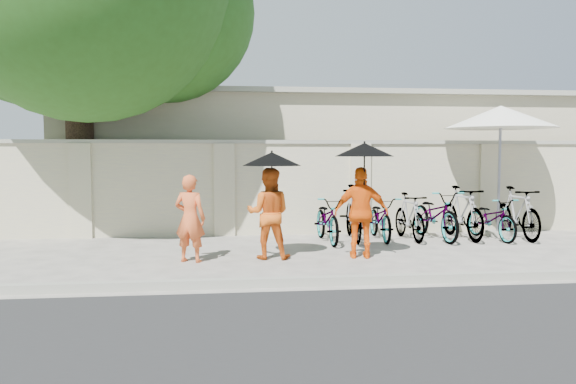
{
  "coord_description": "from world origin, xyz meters",
  "views": [
    {
      "loc": [
        -1.02,
        -9.12,
        1.8
      ],
      "look_at": [
        0.13,
        0.83,
        1.1
      ],
      "focal_mm": 35.0,
      "sensor_mm": 36.0,
      "label": 1
    }
  ],
  "objects": [
    {
      "name": "bike_2",
      "position": [
        2.21,
        2.11,
        0.45
      ],
      "size": [
        0.68,
        1.75,
        0.91
      ],
      "primitive_type": "imported",
      "rotation": [
        0.0,
        0.0,
        -0.04
      ],
      "color": "gray",
      "rests_on": "ground"
    },
    {
      "name": "monk_left",
      "position": [
        -1.57,
        0.18,
        0.72
      ],
      "size": [
        0.62,
        0.51,
        1.45
      ],
      "primitive_type": "imported",
      "rotation": [
        0.0,
        0.0,
        2.78
      ],
      "color": "#DD5A29",
      "rests_on": "ground"
    },
    {
      "name": "bike_0",
      "position": [
        1.06,
        1.91,
        0.47
      ],
      "size": [
        0.7,
        1.81,
        0.94
      ],
      "primitive_type": "imported",
      "rotation": [
        0.0,
        0.0,
        0.04
      ],
      "color": "gray",
      "rests_on": "ground"
    },
    {
      "name": "bike_7",
      "position": [
        5.08,
        1.92,
        0.55
      ],
      "size": [
        0.52,
        1.82,
        1.09
      ],
      "primitive_type": "imported",
      "rotation": [
        0.0,
        0.0,
        0.01
      ],
      "color": "gray",
      "rests_on": "ground"
    },
    {
      "name": "building_behind",
      "position": [
        2.0,
        7.0,
        1.6
      ],
      "size": [
        14.0,
        6.0,
        3.2
      ],
      "primitive_type": "cube",
      "color": "#B5AB8D",
      "rests_on": "ground"
    },
    {
      "name": "bike_4",
      "position": [
        3.36,
        2.04,
        0.51
      ],
      "size": [
        0.87,
        2.01,
        1.03
      ],
      "primitive_type": "imported",
      "rotation": [
        0.0,
        0.0,
        0.1
      ],
      "color": "gray",
      "rests_on": "ground"
    },
    {
      "name": "kerb",
      "position": [
        0.0,
        -1.7,
        0.06
      ],
      "size": [
        40.0,
        0.16,
        0.12
      ],
      "primitive_type": "cube",
      "color": "gray",
      "rests_on": "ground"
    },
    {
      "name": "ground",
      "position": [
        0.0,
        0.0,
        0.0
      ],
      "size": [
        80.0,
        80.0,
        0.0
      ],
      "primitive_type": "plane",
      "color": "#A9A193"
    },
    {
      "name": "monk_right",
      "position": [
        1.32,
        0.19,
        0.78
      ],
      "size": [
        0.97,
        0.54,
        1.56
      ],
      "primitive_type": "imported",
      "rotation": [
        0.0,
        0.0,
        2.96
      ],
      "color": "#F65E0C",
      "rests_on": "ground"
    },
    {
      "name": "monk_center",
      "position": [
        -0.26,
        0.33,
        0.78
      ],
      "size": [
        0.85,
        0.71,
        1.55
      ],
      "primitive_type": "imported",
      "rotation": [
        0.0,
        0.0,
        2.96
      ],
      "color": "#D55916",
      "rests_on": "ground"
    },
    {
      "name": "bike_6",
      "position": [
        4.51,
        1.88,
        0.44
      ],
      "size": [
        0.8,
        1.73,
        0.87
      ],
      "primitive_type": "imported",
      "rotation": [
        0.0,
        0.0,
        0.14
      ],
      "color": "gray",
      "rests_on": "ground"
    },
    {
      "name": "parasol_right",
      "position": [
        1.34,
        0.11,
        1.85
      ],
      "size": [
        1.0,
        1.0,
        1.08
      ],
      "color": "black",
      "rests_on": "ground"
    },
    {
      "name": "compound_wall",
      "position": [
        1.0,
        3.2,
        1.0
      ],
      "size": [
        20.0,
        0.3,
        2.0
      ],
      "primitive_type": "cube",
      "color": "#C4BD8E",
      "rests_on": "ground"
    },
    {
      "name": "bike_3",
      "position": [
        2.78,
        2.01,
        0.49
      ],
      "size": [
        0.52,
        1.64,
        0.97
      ],
      "primitive_type": "imported",
      "rotation": [
        0.0,
        0.0,
        0.04
      ],
      "color": "gray",
      "rests_on": "ground"
    },
    {
      "name": "parasol_center",
      "position": [
        -0.21,
        0.25,
        1.7
      ],
      "size": [
        0.99,
        0.99,
        0.94
      ],
      "color": "black",
      "rests_on": "ground"
    },
    {
      "name": "bike_5",
      "position": [
        3.93,
        2.04,
        0.55
      ],
      "size": [
        0.62,
        1.86,
        1.11
      ],
      "primitive_type": "imported",
      "rotation": [
        0.0,
        0.0,
        0.05
      ],
      "color": "gray",
      "rests_on": "ground"
    },
    {
      "name": "patio_umbrella",
      "position": [
        4.89,
        2.36,
        2.54
      ],
      "size": [
        3.12,
        3.12,
        2.81
      ],
      "rotation": [
        0.0,
        0.0,
        -0.44
      ],
      "color": "gray",
      "rests_on": "ground"
    },
    {
      "name": "bike_1",
      "position": [
        1.63,
        2.12,
        0.57
      ],
      "size": [
        0.69,
        1.94,
        1.14
      ],
      "primitive_type": "imported",
      "rotation": [
        0.0,
        0.0,
        -0.08
      ],
      "color": "gray",
      "rests_on": "ground"
    }
  ]
}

